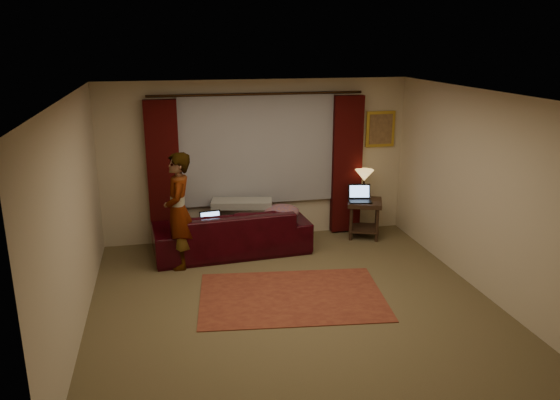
% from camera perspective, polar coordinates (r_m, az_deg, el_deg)
% --- Properties ---
extents(floor, '(5.00, 5.00, 0.01)m').
position_cam_1_polar(floor, '(7.03, 1.30, -10.68)').
color(floor, brown).
rests_on(floor, ground).
extents(ceiling, '(5.00, 5.00, 0.02)m').
position_cam_1_polar(ceiling, '(6.28, 1.45, 10.95)').
color(ceiling, silver).
rests_on(ceiling, ground).
extents(wall_back, '(5.00, 0.02, 2.60)m').
position_cam_1_polar(wall_back, '(8.91, -2.41, 4.14)').
color(wall_back, beige).
rests_on(wall_back, ground).
extents(wall_front, '(5.00, 0.02, 2.60)m').
position_cam_1_polar(wall_front, '(4.32, 9.29, -9.97)').
color(wall_front, beige).
rests_on(wall_front, ground).
extents(wall_left, '(0.02, 5.00, 2.60)m').
position_cam_1_polar(wall_left, '(6.45, -20.77, -1.80)').
color(wall_left, beige).
rests_on(wall_left, ground).
extents(wall_right, '(0.02, 5.00, 2.60)m').
position_cam_1_polar(wall_right, '(7.51, 20.25, 0.75)').
color(wall_right, beige).
rests_on(wall_right, ground).
extents(sheer_curtain, '(2.50, 0.05, 1.80)m').
position_cam_1_polar(sheer_curtain, '(8.81, -2.36, 5.33)').
color(sheer_curtain, gray).
rests_on(sheer_curtain, wall_back).
extents(drape_left, '(0.50, 0.14, 2.30)m').
position_cam_1_polar(drape_left, '(8.71, -12.05, 2.68)').
color(drape_left, '#340706').
rests_on(drape_left, floor).
extents(drape_right, '(0.50, 0.14, 2.30)m').
position_cam_1_polar(drape_right, '(9.20, 6.98, 3.66)').
color(drape_right, '#340706').
rests_on(drape_right, floor).
extents(curtain_rod, '(0.04, 0.04, 3.40)m').
position_cam_1_polar(curtain_rod, '(8.64, -2.37, 11.00)').
color(curtain_rod, black).
rests_on(curtain_rod, wall_back).
extents(picture_frame, '(0.50, 0.04, 0.60)m').
position_cam_1_polar(picture_frame, '(9.38, 10.44, 7.31)').
color(picture_frame, gold).
rests_on(picture_frame, wall_back).
extents(sofa, '(2.45, 1.20, 0.96)m').
position_cam_1_polar(sofa, '(8.44, -5.10, -2.41)').
color(sofa, black).
rests_on(sofa, floor).
extents(throw_blanket, '(1.00, 0.55, 0.11)m').
position_cam_1_polar(throw_blanket, '(8.55, -4.04, 1.30)').
color(throw_blanket, gray).
rests_on(throw_blanket, sofa).
extents(clothing_pile, '(0.68, 0.60, 0.24)m').
position_cam_1_polar(clothing_pile, '(8.51, 0.15, -1.33)').
color(clothing_pile, '#724854').
rests_on(clothing_pile, sofa).
extents(laptop_sofa, '(0.37, 0.40, 0.23)m').
position_cam_1_polar(laptop_sofa, '(8.19, -7.08, -2.20)').
color(laptop_sofa, black).
rests_on(laptop_sofa, sofa).
extents(area_rug, '(2.53, 1.84, 0.01)m').
position_cam_1_polar(area_rug, '(7.17, 1.23, -10.03)').
color(area_rug, brown).
rests_on(area_rug, floor).
extents(end_table, '(0.71, 0.71, 0.63)m').
position_cam_1_polar(end_table, '(9.23, 8.78, -1.93)').
color(end_table, black).
rests_on(end_table, floor).
extents(tiffany_lamp, '(0.41, 0.41, 0.49)m').
position_cam_1_polar(tiffany_lamp, '(9.19, 8.76, 1.64)').
color(tiffany_lamp, olive).
rests_on(tiffany_lamp, end_table).
extents(laptop_table, '(0.44, 0.46, 0.26)m').
position_cam_1_polar(laptop_table, '(9.03, 8.40, 0.64)').
color(laptop_table, black).
rests_on(laptop_table, end_table).
extents(person, '(0.54, 0.54, 1.69)m').
position_cam_1_polar(person, '(7.91, -10.54, -1.14)').
color(person, gray).
rests_on(person, floor).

